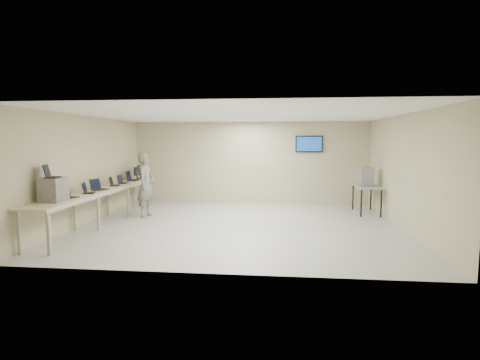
# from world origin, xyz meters

# --- Properties ---
(room) EXTENTS (8.01, 7.01, 2.81)m
(room) POSITION_xyz_m (0.03, 0.06, 1.41)
(room) COLOR silver
(room) RESTS_ON ground
(workbench) EXTENTS (0.76, 6.00, 0.90)m
(workbench) POSITION_xyz_m (-3.59, 0.00, 0.83)
(workbench) COLOR beige
(workbench) RESTS_ON ground
(equipment_box) EXTENTS (0.42, 0.48, 0.50)m
(equipment_box) POSITION_xyz_m (-3.65, -2.08, 1.15)
(equipment_box) COLOR gray
(equipment_box) RESTS_ON workbench
(laptop_on_box) EXTENTS (0.37, 0.41, 0.27)m
(laptop_on_box) POSITION_xyz_m (-3.70, -2.08, 1.47)
(laptop_on_box) COLOR black
(laptop_on_box) RESTS_ON equipment_box
(laptop_0) EXTENTS (0.36, 0.40, 0.27)m
(laptop_0) POSITION_xyz_m (-3.64, -1.60, 0.97)
(laptop_0) COLOR black
(laptop_0) RESTS_ON workbench
(laptop_1) EXTENTS (0.36, 0.39, 0.26)m
(laptop_1) POSITION_xyz_m (-3.59, -0.83, 0.97)
(laptop_1) COLOR black
(laptop_1) RESTS_ON workbench
(laptop_2) EXTENTS (0.40, 0.43, 0.29)m
(laptop_2) POSITION_xyz_m (-3.61, -0.24, 0.97)
(laptop_2) COLOR black
(laptop_2) RESTS_ON workbench
(laptop_3) EXTENTS (0.33, 0.37, 0.25)m
(laptop_3) POSITION_xyz_m (-3.61, 0.67, 0.97)
(laptop_3) COLOR black
(laptop_3) RESTS_ON workbench
(laptop_4) EXTENTS (0.26, 0.32, 0.25)m
(laptop_4) POSITION_xyz_m (-3.62, 1.27, 0.96)
(laptop_4) COLOR black
(laptop_4) RESTS_ON workbench
(laptop_5) EXTENTS (0.35, 0.42, 0.31)m
(laptop_5) POSITION_xyz_m (-3.64, 2.00, 0.98)
(laptop_5) COLOR black
(laptop_5) RESTS_ON workbench
(monitor_near) EXTENTS (0.19, 0.42, 0.42)m
(monitor_near) POSITION_xyz_m (-3.60, 2.41, 1.15)
(monitor_near) COLOR black
(monitor_near) RESTS_ON workbench
(monitor_far) EXTENTS (0.20, 0.46, 0.45)m
(monitor_far) POSITION_xyz_m (-3.60, 2.74, 1.17)
(monitor_far) COLOR black
(monitor_far) RESTS_ON workbench
(soldier) EXTENTS (0.50, 0.71, 1.84)m
(soldier) POSITION_xyz_m (-2.74, 0.85, 0.92)
(soldier) COLOR slate
(soldier) RESTS_ON ground
(side_table) EXTENTS (0.65, 1.38, 0.83)m
(side_table) POSITION_xyz_m (3.60, 2.02, 0.76)
(side_table) COLOR gray
(side_table) RESTS_ON ground
(storage_bins) EXTENTS (0.35, 0.39, 0.56)m
(storage_bins) POSITION_xyz_m (3.58, 2.02, 1.11)
(storage_bins) COLOR #94999E
(storage_bins) RESTS_ON side_table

